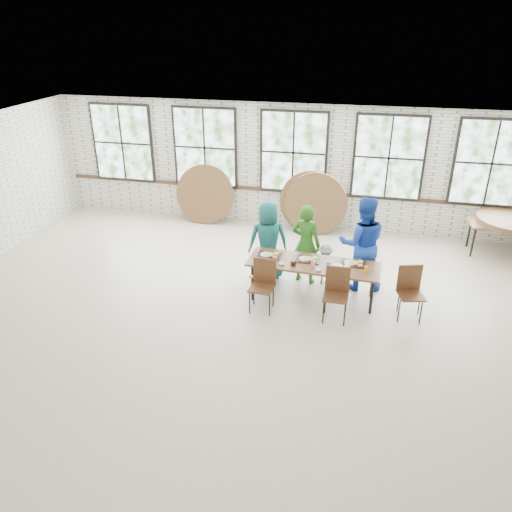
{
  "coord_description": "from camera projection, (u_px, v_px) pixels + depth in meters",
  "views": [
    {
      "loc": [
        1.72,
        -7.18,
        4.83
      ],
      "look_at": [
        0.0,
        0.4,
        1.05
      ],
      "focal_mm": 35.0,
      "sensor_mm": 36.0,
      "label": 1
    }
  ],
  "objects": [
    {
      "name": "storage_table",
      "position": [
        512.0,
        226.0,
        10.81
      ],
      "size": [
        1.84,
        0.86,
        0.74
      ],
      "rotation": [
        0.0,
        0.0,
        0.06
      ],
      "color": "brown",
      "rests_on": "ground"
    },
    {
      "name": "room",
      "position": [
        293.0,
        154.0,
        11.85
      ],
      "size": [
        12.0,
        12.0,
        12.0
      ],
      "color": "beige",
      "rests_on": "ground"
    },
    {
      "name": "adult_green",
      "position": [
        306.0,
        244.0,
        9.67
      ],
      "size": [
        0.68,
        0.54,
        1.62
      ],
      "primitive_type": "imported",
      "rotation": [
        0.0,
        0.0,
        2.85
      ],
      "color": "#26621A",
      "rests_on": "ground"
    },
    {
      "name": "toddler",
      "position": [
        325.0,
        264.0,
        9.77
      ],
      "size": [
        0.59,
        0.42,
        0.83
      ],
      "primitive_type": "imported",
      "rotation": [
        0.0,
        0.0,
        3.36
      ],
      "color": "#13183B",
      "rests_on": "ground"
    },
    {
      "name": "dining_table",
      "position": [
        314.0,
        266.0,
        9.11
      ],
      "size": [
        2.45,
        0.95,
        0.74
      ],
      "rotation": [
        0.0,
        0.0,
        -0.06
      ],
      "color": "brown",
      "rests_on": "ground"
    },
    {
      "name": "chair_spare",
      "position": [
        410.0,
        287.0,
        8.65
      ],
      "size": [
        0.51,
        0.5,
        0.95
      ],
      "rotation": [
        0.0,
        0.0,
        0.27
      ],
      "color": "#51301B",
      "rests_on": "ground"
    },
    {
      "name": "round_tops_leaning",
      "position": [
        276.0,
        200.0,
        12.17
      ],
      "size": [
        4.31,
        0.43,
        1.5
      ],
      "color": "brown",
      "rests_on": "ground"
    },
    {
      "name": "adult_teal",
      "position": [
        268.0,
        241.0,
        9.82
      ],
      "size": [
        0.91,
        0.73,
        1.61
      ],
      "primitive_type": "imported",
      "rotation": [
        0.0,
        0.0,
        3.46
      ],
      "color": "#195F5F",
      "rests_on": "ground"
    },
    {
      "name": "tabletop_clutter",
      "position": [
        317.0,
        263.0,
        9.04
      ],
      "size": [
        2.03,
        0.63,
        0.11
      ],
      "color": "black",
      "rests_on": "dining_table"
    },
    {
      "name": "chair_near_left",
      "position": [
        263.0,
        280.0,
        8.87
      ],
      "size": [
        0.45,
        0.44,
        0.95
      ],
      "rotation": [
        0.0,
        0.0,
        -0.08
      ],
      "color": "#51301B",
      "rests_on": "ground"
    },
    {
      "name": "chair_near_right",
      "position": [
        337.0,
        289.0,
        8.6
      ],
      "size": [
        0.43,
        0.41,
        0.95
      ],
      "rotation": [
        0.0,
        0.0,
        -0.02
      ],
      "color": "#51301B",
      "rests_on": "ground"
    },
    {
      "name": "adult_blue",
      "position": [
        362.0,
        244.0,
        9.41
      ],
      "size": [
        1.0,
        0.84,
        1.85
      ],
      "primitive_type": "imported",
      "rotation": [
        0.0,
        0.0,
        3.31
      ],
      "color": "#1942B5",
      "rests_on": "ground"
    }
  ]
}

